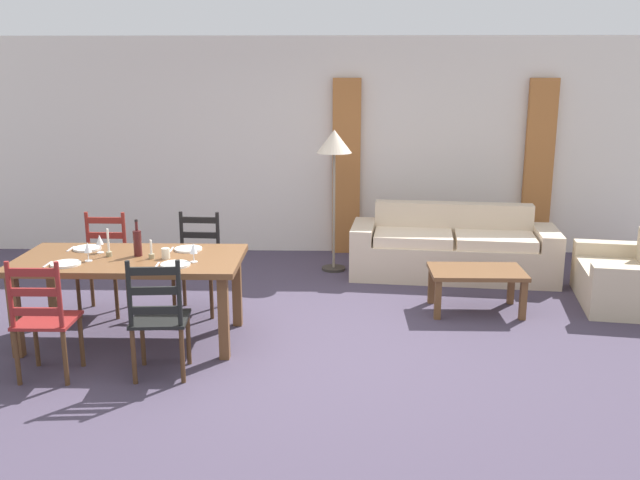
# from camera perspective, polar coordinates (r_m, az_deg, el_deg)

# --- Properties ---
(ground_plane) EXTENTS (9.60, 9.60, 0.02)m
(ground_plane) POSITION_cam_1_polar(r_m,az_deg,el_deg) (5.96, -3.32, -8.91)
(ground_plane) COLOR #43394C
(wall_far) EXTENTS (9.60, 0.16, 2.70)m
(wall_far) POSITION_cam_1_polar(r_m,az_deg,el_deg) (8.83, -1.71, 7.75)
(wall_far) COLOR silver
(wall_far) RESTS_ON ground_plane
(curtain_panel_left) EXTENTS (0.35, 0.08, 2.20)m
(curtain_panel_left) POSITION_cam_1_polar(r_m,az_deg,el_deg) (8.71, 2.18, 6.00)
(curtain_panel_left) COLOR #AE6934
(curtain_panel_left) RESTS_ON ground_plane
(curtain_panel_right) EXTENTS (0.35, 0.08, 2.20)m
(curtain_panel_right) POSITION_cam_1_polar(r_m,az_deg,el_deg) (9.07, 17.60, 5.68)
(curtain_panel_right) COLOR #AE6934
(curtain_panel_right) RESTS_ON ground_plane
(dining_table) EXTENTS (1.90, 0.96, 0.75)m
(dining_table) POSITION_cam_1_polar(r_m,az_deg,el_deg) (6.10, -15.41, -2.15)
(dining_table) COLOR brown
(dining_table) RESTS_ON ground_plane
(dining_chair_near_left) EXTENTS (0.42, 0.40, 0.96)m
(dining_chair_near_left) POSITION_cam_1_polar(r_m,az_deg,el_deg) (5.60, -21.84, -6.10)
(dining_chair_near_left) COLOR maroon
(dining_chair_near_left) RESTS_ON ground_plane
(dining_chair_near_right) EXTENTS (0.45, 0.43, 0.96)m
(dining_chair_near_right) POSITION_cam_1_polar(r_m,az_deg,el_deg) (5.37, -13.18, -6.28)
(dining_chair_near_right) COLOR black
(dining_chair_near_right) RESTS_ON ground_plane
(dining_chair_far_left) EXTENTS (0.43, 0.41, 0.96)m
(dining_chair_far_left) POSITION_cam_1_polar(r_m,az_deg,el_deg) (6.97, -17.44, -1.88)
(dining_chair_far_left) COLOR maroon
(dining_chair_far_left) RESTS_ON ground_plane
(dining_chair_far_right) EXTENTS (0.44, 0.43, 0.96)m
(dining_chair_far_right) POSITION_cam_1_polar(r_m,az_deg,el_deg) (6.77, -10.07, -1.90)
(dining_chair_far_right) COLOR black
(dining_chair_far_right) RESTS_ON ground_plane
(dinner_plate_near_left) EXTENTS (0.24, 0.24, 0.02)m
(dinner_plate_near_left) POSITION_cam_1_polar(r_m,az_deg,el_deg) (5.99, -20.27, -1.85)
(dinner_plate_near_left) COLOR white
(dinner_plate_near_left) RESTS_ON dining_table
(fork_near_left) EXTENTS (0.02, 0.17, 0.01)m
(fork_near_left) POSITION_cam_1_polar(r_m,az_deg,el_deg) (6.05, -21.59, -1.88)
(fork_near_left) COLOR silver
(fork_near_left) RESTS_ON dining_table
(dinner_plate_near_right) EXTENTS (0.24, 0.24, 0.02)m
(dinner_plate_near_right) POSITION_cam_1_polar(r_m,az_deg,el_deg) (5.72, -11.86, -1.99)
(dinner_plate_near_right) COLOR white
(dinner_plate_near_right) RESTS_ON dining_table
(fork_near_right) EXTENTS (0.03, 0.17, 0.01)m
(fork_near_right) POSITION_cam_1_polar(r_m,az_deg,el_deg) (5.76, -13.31, -2.03)
(fork_near_right) COLOR silver
(fork_near_right) RESTS_ON dining_table
(dinner_plate_far_left) EXTENTS (0.24, 0.24, 0.02)m
(dinner_plate_far_left) POSITION_cam_1_polar(r_m,az_deg,el_deg) (6.44, -18.68, -0.66)
(dinner_plate_far_left) COLOR white
(dinner_plate_far_left) RESTS_ON dining_table
(fork_far_left) EXTENTS (0.02, 0.17, 0.01)m
(fork_far_left) POSITION_cam_1_polar(r_m,az_deg,el_deg) (6.50, -19.91, -0.69)
(fork_far_left) COLOR silver
(fork_far_left) RESTS_ON dining_table
(dinner_plate_far_right) EXTENTS (0.24, 0.24, 0.02)m
(dinner_plate_far_right) POSITION_cam_1_polar(r_m,az_deg,el_deg) (6.19, -10.83, -0.73)
(dinner_plate_far_right) COLOR white
(dinner_plate_far_right) RESTS_ON dining_table
(fork_far_right) EXTENTS (0.03, 0.17, 0.01)m
(fork_far_right) POSITION_cam_1_polar(r_m,az_deg,el_deg) (6.23, -12.17, -0.77)
(fork_far_right) COLOR silver
(fork_far_right) RESTS_ON dining_table
(wine_bottle) EXTENTS (0.07, 0.07, 0.32)m
(wine_bottle) POSITION_cam_1_polar(r_m,az_deg,el_deg) (6.07, -14.85, -0.19)
(wine_bottle) COLOR #471919
(wine_bottle) RESTS_ON dining_table
(wine_glass_near_left) EXTENTS (0.06, 0.06, 0.16)m
(wine_glass_near_left) POSITION_cam_1_polar(r_m,az_deg,el_deg) (6.02, -18.65, -0.65)
(wine_glass_near_left) COLOR white
(wine_glass_near_left) RESTS_ON dining_table
(wine_glass_near_right) EXTENTS (0.06, 0.06, 0.16)m
(wine_glass_near_right) POSITION_cam_1_polar(r_m,az_deg,el_deg) (5.77, -10.42, -0.75)
(wine_glass_near_right) COLOR white
(wine_glass_near_right) RESTS_ON dining_table
(wine_glass_far_left) EXTENTS (0.06, 0.06, 0.16)m
(wine_glass_far_left) POSITION_cam_1_polar(r_m,az_deg,el_deg) (6.26, -17.76, -0.03)
(wine_glass_far_left) COLOR white
(wine_glass_far_left) RESTS_ON dining_table
(coffee_cup_primary) EXTENTS (0.07, 0.07, 0.09)m
(coffee_cup_primary) POSITION_cam_1_polar(r_m,az_deg,el_deg) (5.94, -12.64, -1.09)
(coffee_cup_primary) COLOR beige
(coffee_cup_primary) RESTS_ON dining_table
(candle_tall) EXTENTS (0.05, 0.05, 0.24)m
(candle_tall) POSITION_cam_1_polar(r_m,az_deg,el_deg) (6.13, -17.06, -0.69)
(candle_tall) COLOR #998C66
(candle_tall) RESTS_ON dining_table
(candle_short) EXTENTS (0.05, 0.05, 0.16)m
(candle_short) POSITION_cam_1_polar(r_m,az_deg,el_deg) (5.97, -13.76, -1.10)
(candle_short) COLOR #998C66
(candle_short) RESTS_ON dining_table
(couch) EXTENTS (2.36, 1.06, 0.80)m
(couch) POSITION_cam_1_polar(r_m,az_deg,el_deg) (8.01, 10.90, -0.85)
(couch) COLOR beige
(couch) RESTS_ON ground_plane
(coffee_table) EXTENTS (0.90, 0.56, 0.42)m
(coffee_table) POSITION_cam_1_polar(r_m,az_deg,el_deg) (6.85, 12.81, -2.93)
(coffee_table) COLOR brown
(coffee_table) RESTS_ON ground_plane
(armchair_upholstered) EXTENTS (0.98, 1.27, 0.72)m
(armchair_upholstered) POSITION_cam_1_polar(r_m,az_deg,el_deg) (7.56, 24.23, -3.07)
(armchair_upholstered) COLOR beige
(armchair_upholstered) RESTS_ON ground_plane
(standing_lamp) EXTENTS (0.40, 0.40, 1.64)m
(standing_lamp) POSITION_cam_1_polar(r_m,az_deg,el_deg) (7.87, 1.18, 7.44)
(standing_lamp) COLOR #332D28
(standing_lamp) RESTS_ON ground_plane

